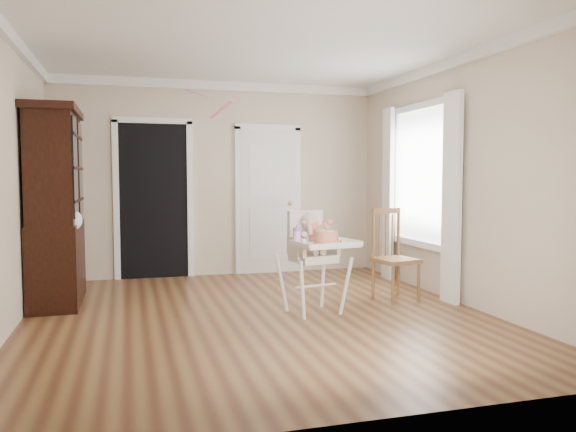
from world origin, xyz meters
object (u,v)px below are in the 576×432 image
object	(u,v)px
sippy_cup	(297,235)
dining_chair	(394,257)
china_cabinet	(56,206)
high_chair	(314,249)
cake	(327,237)

from	to	relation	value
sippy_cup	dining_chair	world-z (taller)	dining_chair
sippy_cup	china_cabinet	bearing A→B (deg)	150.50
high_chair	dining_chair	xyz separation A→B (m)	(1.07, 0.35, -0.18)
dining_chair	china_cabinet	bearing A→B (deg)	155.78
high_chair	cake	size ratio (longest dim) A/B	3.98
china_cabinet	sippy_cup	bearing A→B (deg)	-29.50
sippy_cup	china_cabinet	size ratio (longest dim) A/B	0.09
sippy_cup	china_cabinet	world-z (taller)	china_cabinet
cake	dining_chair	bearing A→B (deg)	30.97
cake	dining_chair	xyz separation A→B (m)	(1.02, 0.61, -0.32)
china_cabinet	high_chair	bearing A→B (deg)	-24.70
high_chair	china_cabinet	size ratio (longest dim) A/B	0.50
sippy_cup	china_cabinet	distance (m)	2.68
sippy_cup	dining_chair	size ratio (longest dim) A/B	0.19
china_cabinet	dining_chair	world-z (taller)	china_cabinet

